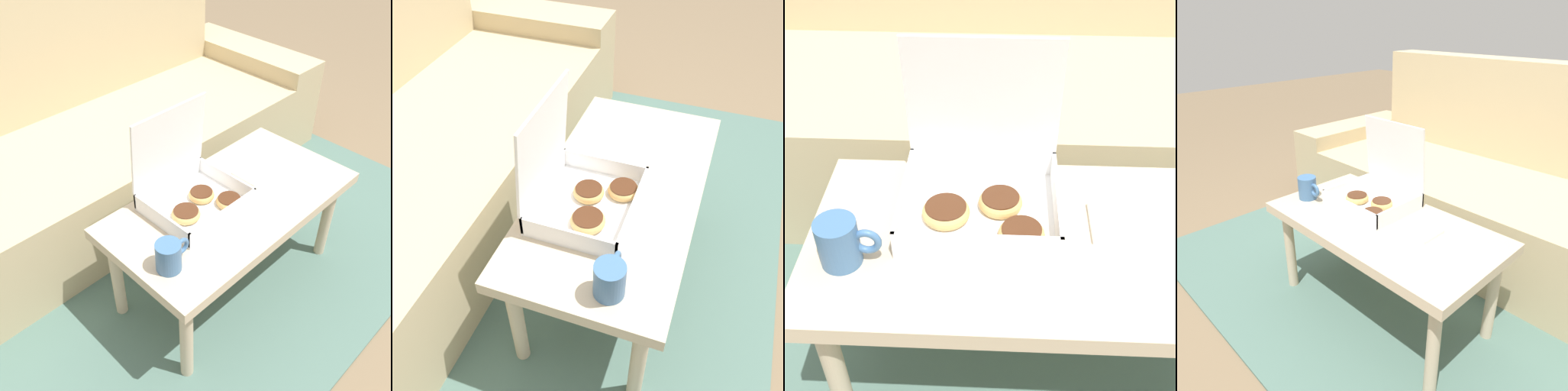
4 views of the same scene
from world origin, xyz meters
TOP-DOWN VIEW (x-y plane):
  - ground_plane at (0.00, 0.00)m, footprint 12.00×12.00m
  - area_rug at (0.00, 0.30)m, footprint 2.44×1.77m
  - couch at (0.00, 0.85)m, footprint 2.32×0.86m
  - coffee_table at (0.00, -0.02)m, footprint 0.93×0.48m
  - pastry_box at (-0.12, 0.06)m, footprint 0.32×0.28m
  - coffee_mug at (-0.37, -0.10)m, footprint 0.12×0.08m
  - napkin_stack at (0.16, 0.02)m, footprint 0.12×0.12m

SIDE VIEW (x-z plane):
  - ground_plane at x=0.00m, z-range 0.00..0.00m
  - area_rug at x=0.00m, z-range 0.00..0.01m
  - couch at x=0.00m, z-range -0.17..0.78m
  - coffee_table at x=0.00m, z-range 0.17..0.60m
  - napkin_stack at x=0.16m, z-range 0.44..0.45m
  - coffee_mug at x=-0.37m, z-range 0.44..0.53m
  - pastry_box at x=-0.12m, z-range 0.33..0.67m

